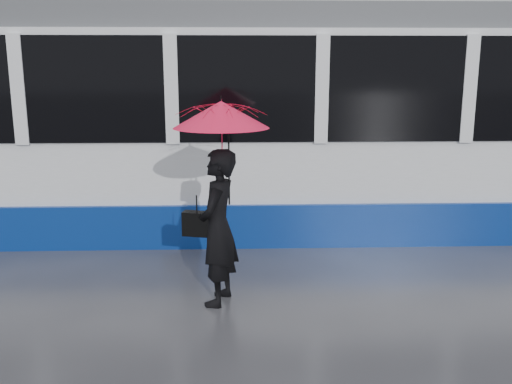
{
  "coord_description": "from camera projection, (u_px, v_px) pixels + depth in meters",
  "views": [
    {
      "loc": [
        -0.03,
        -6.41,
        2.52
      ],
      "look_at": [
        0.2,
        -0.05,
        1.1
      ],
      "focal_mm": 40.0,
      "sensor_mm": 36.0,
      "label": 1
    }
  ],
  "objects": [
    {
      "name": "handbag",
      "position": [
        197.0,
        224.0,
        6.03
      ],
      "size": [
        0.32,
        0.2,
        0.44
      ],
      "rotation": [
        0.0,
        0.0,
        -0.26
      ],
      "color": "black",
      "rests_on": "ground"
    },
    {
      "name": "umbrella",
      "position": [
        221.0,
        133.0,
        5.81
      ],
      "size": [
        1.21,
        1.21,
        1.13
      ],
      "rotation": [
        0.0,
        0.0,
        -0.26
      ],
      "color": "#EA1367",
      "rests_on": "ground"
    },
    {
      "name": "tram",
      "position": [
        341.0,
        123.0,
        8.94
      ],
      "size": [
        26.0,
        2.56,
        3.35
      ],
      "color": "white",
      "rests_on": "ground"
    },
    {
      "name": "ground",
      "position": [
        239.0,
        281.0,
        6.8
      ],
      "size": [
        90.0,
        90.0,
        0.0
      ],
      "primitive_type": "plane",
      "color": "#2C2B30",
      "rests_on": "ground"
    },
    {
      "name": "rails",
      "position": [
        238.0,
        223.0,
        9.24
      ],
      "size": [
        34.0,
        1.51,
        0.02
      ],
      "color": "#3F3D38",
      "rests_on": "ground"
    },
    {
      "name": "woman",
      "position": [
        218.0,
        228.0,
        6.02
      ],
      "size": [
        0.55,
        0.7,
        1.68
      ],
      "primitive_type": "imported",
      "rotation": [
        0.0,
        0.0,
        -1.83
      ],
      "color": "black",
      "rests_on": "ground"
    }
  ]
}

